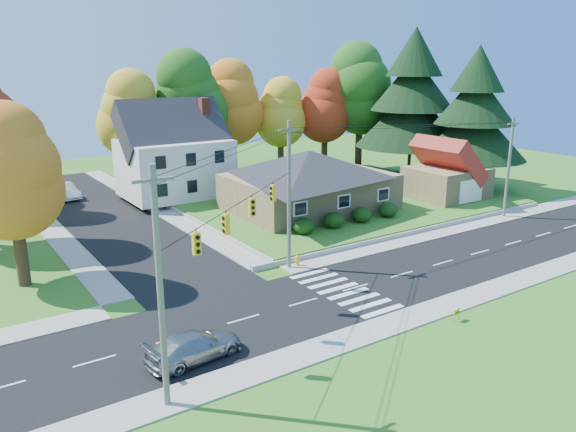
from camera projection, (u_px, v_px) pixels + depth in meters
name	position (u px, v px, depth m)	size (l,w,h in m)	color
ground	(356.00, 288.00, 34.91)	(120.00, 120.00, 0.00)	#3D7923
road_main	(356.00, 288.00, 34.90)	(90.00, 8.00, 0.02)	black
road_cross	(104.00, 215.00, 51.42)	(8.00, 44.00, 0.02)	black
sidewalk_north	(308.00, 264.00, 38.90)	(90.00, 2.00, 0.08)	#9C9A90
sidewalk_south	(415.00, 316.00, 30.89)	(90.00, 2.00, 0.08)	#9C9A90
lawn	(320.00, 194.00, 58.64)	(30.00, 30.00, 0.50)	#3D7923
ranch_house	(309.00, 179.00, 51.15)	(14.60, 10.60, 5.40)	tan
colonial_house	(175.00, 155.00, 56.13)	(10.40, 8.40, 9.60)	silver
garage	(447.00, 174.00, 55.57)	(7.30, 6.30, 4.60)	tan
hedge_row	(348.00, 217.00, 46.48)	(10.70, 1.70, 1.27)	#163A10
traffic_infrastructure	(342.00, 203.00, 34.55)	(38.10, 10.66, 10.00)	#666059
tree_lot_0	(132.00, 114.00, 58.86)	(6.72, 6.72, 12.51)	#3F2A19
tree_lot_1	(188.00, 100.00, 60.93)	(7.84, 7.84, 14.60)	#3F2A19
tree_lot_2	(233.00, 103.00, 65.13)	(7.28, 7.28, 13.56)	#3F2A19
tree_lot_3	(281.00, 113.00, 67.90)	(6.16, 6.16, 11.47)	#3F2A19
tree_lot_4	(325.00, 106.00, 70.15)	(6.72, 6.72, 12.51)	#3F2A19
tree_lot_5	(360.00, 89.00, 70.18)	(8.40, 8.40, 15.64)	#3F2A19
conifer_east_a	(413.00, 100.00, 64.54)	(12.80, 12.80, 16.96)	#3F2A19
conifer_east_b	(475.00, 114.00, 58.97)	(11.20, 11.20, 14.84)	#3F2A19
tree_west_0	(10.00, 173.00, 33.49)	(6.16, 6.16, 11.47)	#3F2A19
silver_sedan	(194.00, 346.00, 26.28)	(1.93, 4.74, 1.37)	#93949A
white_car	(65.00, 191.00, 57.49)	(1.65, 4.72, 1.55)	white
fire_hydrant	(297.00, 261.00, 38.47)	(0.45, 0.35, 0.79)	yellow
yard_sign	(457.00, 313.00, 30.33)	(0.53, 0.14, 0.67)	black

